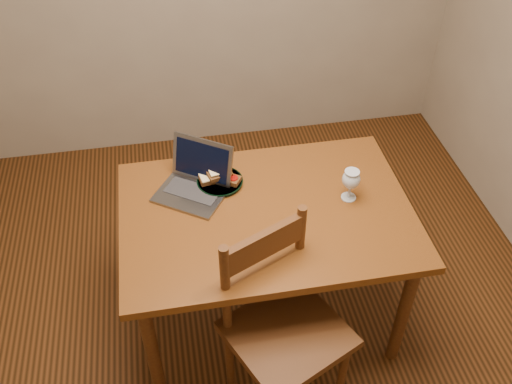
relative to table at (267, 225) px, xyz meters
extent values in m
cube|color=black|center=(-0.06, 0.00, -0.66)|extent=(3.20, 3.20, 0.02)
cube|color=#562D0E|center=(0.00, 0.00, 0.07)|extent=(1.30, 0.90, 0.04)
cylinder|color=#3E1C0D|center=(-0.57, -0.37, -0.30)|extent=(0.06, 0.06, 0.70)
cylinder|color=#3E1C0D|center=(0.57, -0.37, -0.30)|extent=(0.06, 0.06, 0.70)
cylinder|color=#3E1C0D|center=(-0.57, 0.37, -0.30)|extent=(0.06, 0.06, 0.70)
cylinder|color=#3E1C0D|center=(0.57, 0.37, -0.30)|extent=(0.06, 0.06, 0.70)
cube|color=#3E1C0D|center=(0.00, -0.47, -0.19)|extent=(0.60, 0.58, 0.04)
cube|color=#3E1C0D|center=(-0.07, -0.31, 0.21)|extent=(0.35, 0.18, 0.13)
cylinder|color=black|center=(-0.18, 0.22, 0.09)|extent=(0.22, 0.22, 0.02)
cube|color=slate|center=(-0.33, 0.16, 0.09)|extent=(0.37, 0.34, 0.01)
cube|color=slate|center=(-0.25, 0.27, 0.20)|extent=(0.29, 0.22, 0.21)
cube|color=black|center=(-0.25, 0.27, 0.20)|extent=(0.25, 0.19, 0.17)
camera|label=1|loc=(-0.37, -1.78, 1.86)|focal=40.00mm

